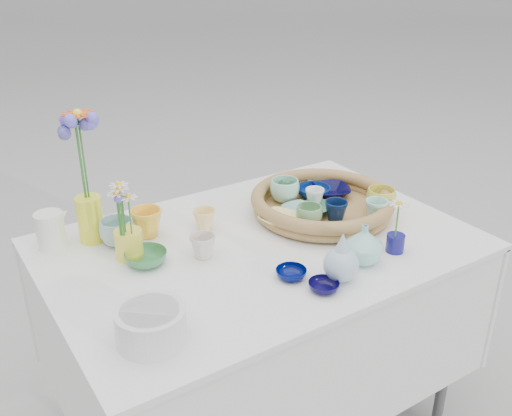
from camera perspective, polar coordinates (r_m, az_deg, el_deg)
wicker_tray at (r=1.90m, az=6.61°, el=0.48°), size 0.47×0.47×0.08m
tray_ceramic_0 at (r=1.99m, az=5.74°, el=1.61°), size 0.14×0.14×0.04m
tray_ceramic_1 at (r=2.00m, az=7.45°, el=1.67°), size 0.18×0.18×0.03m
tray_ceramic_2 at (r=1.92m, az=12.38°, el=0.83°), size 0.11×0.11×0.08m
tray_ceramic_3 at (r=1.88m, az=6.15°, el=-0.04°), size 0.12×0.12×0.03m
tray_ceramic_4 at (r=1.78m, az=5.33°, el=-0.75°), size 0.10×0.10×0.07m
tray_ceramic_5 at (r=1.87m, az=4.24°, el=-0.16°), size 0.10×0.10×0.02m
tray_ceramic_6 at (r=1.94m, az=2.88°, el=1.75°), size 0.11×0.11×0.08m
tray_ceramic_7 at (r=1.92m, az=5.89°, el=1.10°), size 0.08×0.08×0.06m
tray_ceramic_8 at (r=2.10m, az=6.18°, el=2.74°), size 0.09×0.09×0.03m
tray_ceramic_9 at (r=1.82m, az=8.00°, el=-0.32°), size 0.09×0.09×0.07m
tray_ceramic_10 at (r=1.80m, az=2.31°, el=-1.13°), size 0.15×0.15×0.03m
tray_ceramic_11 at (r=1.85m, az=11.92°, el=-0.20°), size 0.09×0.09×0.07m
tray_ceramic_12 at (r=1.96m, az=2.95°, el=1.73°), size 0.09×0.09×0.06m
loose_ceramic_0 at (r=1.78m, az=-10.86°, el=-1.47°), size 0.12×0.12×0.09m
loose_ceramic_1 at (r=1.80m, az=-5.17°, el=-1.14°), size 0.09×0.09×0.07m
loose_ceramic_2 at (r=1.64m, az=-10.96°, el=-4.93°), size 0.15×0.15×0.04m
loose_ceramic_3 at (r=1.64m, az=-5.35°, el=-3.82°), size 0.08×0.08×0.07m
loose_ceramic_4 at (r=1.55m, az=3.53°, el=-6.57°), size 0.09×0.09×0.03m
loose_ceramic_5 at (r=1.75m, az=-13.76°, el=-2.37°), size 0.13×0.13×0.08m
loose_ceramic_6 at (r=1.51m, az=6.79°, el=-7.80°), size 0.09×0.09×0.03m
fluted_bowl at (r=1.33m, az=-10.45°, el=-11.46°), size 0.19×0.19×0.08m
bud_vase_paleblue at (r=1.53m, az=8.56°, el=-4.79°), size 0.12×0.12×0.15m
bud_vase_seafoam at (r=1.63m, az=10.73°, el=-3.55°), size 0.15×0.15×0.12m
bud_vase_cobalt at (r=1.72m, az=13.75°, el=-3.43°), size 0.06×0.06×0.05m
single_daisy at (r=1.67m, az=13.93°, el=-1.22°), size 0.08×0.08×0.12m
tall_vase_yellow at (r=1.78m, az=-16.24°, el=-1.08°), size 0.08×0.08×0.14m
gerbera at (r=1.70m, az=-16.88°, el=4.94°), size 0.10×0.10×0.27m
hydrangea at (r=1.71m, az=-17.12°, el=4.44°), size 0.10×0.10×0.31m
white_pitcher at (r=1.78m, az=-19.86°, el=-2.14°), size 0.13×0.10×0.11m
daisy_cup at (r=1.67m, az=-12.58°, el=-3.55°), size 0.09×0.09×0.09m
daisy_posy at (r=1.61m, az=-13.18°, el=0.02°), size 0.11×0.11×0.16m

